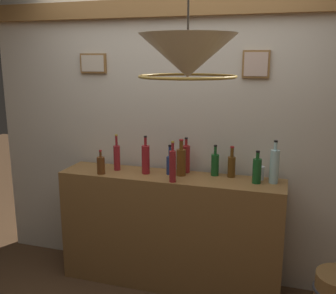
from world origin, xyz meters
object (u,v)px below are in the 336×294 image
(liquor_bottle_gin, at_px, (186,158))
(liquor_bottle_bourbon, at_px, (173,165))
(liquor_bottle_tequila, at_px, (146,159))
(liquor_bottle_rye, at_px, (170,164))
(liquor_bottle_vermouth, at_px, (257,170))
(liquor_bottle_sherry, at_px, (232,166))
(liquor_bottle_mezcal, at_px, (101,165))
(liquor_bottle_vodka, at_px, (117,157))
(liquor_bottle_rum, at_px, (274,166))
(liquor_bottle_scotch, at_px, (181,161))
(glass_tumbler_rocks, at_px, (260,173))
(pendant_lamp, at_px, (188,57))
(liquor_bottle_port, at_px, (215,164))

(liquor_bottle_gin, relative_size, liquor_bottle_bourbon, 0.92)
(liquor_bottle_tequila, distance_m, liquor_bottle_rye, 0.20)
(liquor_bottle_vermouth, distance_m, liquor_bottle_tequila, 0.89)
(liquor_bottle_sherry, relative_size, liquor_bottle_mezcal, 1.26)
(liquor_bottle_vodka, height_order, liquor_bottle_tequila, liquor_bottle_tequila)
(liquor_bottle_vermouth, height_order, liquor_bottle_rye, liquor_bottle_vermouth)
(liquor_bottle_vodka, bearing_deg, liquor_bottle_gin, 10.77)
(liquor_bottle_rum, bearing_deg, liquor_bottle_gin, 173.58)
(liquor_bottle_scotch, relative_size, liquor_bottle_rum, 0.90)
(liquor_bottle_sherry, xyz_separation_m, liquor_bottle_rum, (0.33, -0.06, 0.04))
(liquor_bottle_vodka, height_order, glass_tumbler_rocks, liquor_bottle_vodka)
(glass_tumbler_rocks, xyz_separation_m, pendant_lamp, (-0.36, -0.87, 0.88))
(liquor_bottle_sherry, relative_size, liquor_bottle_rye, 1.02)
(liquor_bottle_mezcal, xyz_separation_m, liquor_bottle_port, (0.90, 0.23, 0.02))
(liquor_bottle_scotch, relative_size, liquor_bottle_port, 1.18)
(liquor_bottle_bourbon, xyz_separation_m, liquor_bottle_tequila, (-0.28, 0.15, -0.01))
(liquor_bottle_scotch, xyz_separation_m, liquor_bottle_mezcal, (-0.64, -0.15, -0.04))
(liquor_bottle_scotch, relative_size, liquor_bottle_vermouth, 1.18)
(liquor_bottle_rye, bearing_deg, liquor_bottle_port, 12.05)
(liquor_bottle_vodka, bearing_deg, liquor_bottle_sherry, 5.14)
(liquor_bottle_sherry, distance_m, liquor_bottle_port, 0.13)
(liquor_bottle_vodka, distance_m, glass_tumbler_rocks, 1.18)
(liquor_bottle_rye, xyz_separation_m, pendant_lamp, (0.35, -0.80, 0.85))
(liquor_bottle_tequila, bearing_deg, liquor_bottle_gin, 23.12)
(liquor_bottle_bourbon, distance_m, liquor_bottle_port, 0.39)
(liquor_bottle_bourbon, bearing_deg, liquor_bottle_port, 43.40)
(liquor_bottle_sherry, bearing_deg, liquor_bottle_port, 177.99)
(liquor_bottle_gin, distance_m, liquor_bottle_sherry, 0.38)
(liquor_bottle_sherry, xyz_separation_m, liquor_bottle_tequila, (-0.69, -0.11, 0.03))
(liquor_bottle_sherry, height_order, liquor_bottle_rye, liquor_bottle_sherry)
(liquor_bottle_scotch, bearing_deg, glass_tumbler_rocks, 6.80)
(liquor_bottle_bourbon, distance_m, liquor_bottle_mezcal, 0.62)
(liquor_bottle_tequila, distance_m, liquor_bottle_rum, 1.02)
(liquor_bottle_gin, relative_size, liquor_bottle_sherry, 1.17)
(liquor_bottle_scotch, xyz_separation_m, liquor_bottle_port, (0.26, 0.08, -0.02))
(liquor_bottle_vodka, distance_m, liquor_bottle_sherry, 0.96)
(liquor_bottle_vodka, height_order, liquor_bottle_vermouth, liquor_bottle_vodka)
(liquor_bottle_vermouth, distance_m, liquor_bottle_rye, 0.70)
(liquor_bottle_gin, distance_m, liquor_bottle_port, 0.25)
(liquor_bottle_sherry, xyz_separation_m, pendant_lamp, (-0.14, -0.88, 0.84))
(liquor_bottle_vodka, bearing_deg, glass_tumbler_rocks, 4.12)
(liquor_bottle_mezcal, height_order, liquor_bottle_rum, liquor_bottle_rum)
(liquor_bottle_gin, distance_m, liquor_bottle_vermouth, 0.60)
(liquor_bottle_gin, distance_m, pendant_lamp, 1.24)
(liquor_bottle_bourbon, bearing_deg, pendant_lamp, -66.50)
(liquor_bottle_gin, distance_m, liquor_bottle_rye, 0.15)
(liquor_bottle_tequila, relative_size, liquor_bottle_rye, 1.28)
(liquor_bottle_scotch, xyz_separation_m, pendant_lamp, (0.25, -0.80, 0.82))
(liquor_bottle_scotch, xyz_separation_m, liquor_bottle_rum, (0.73, 0.02, 0.02))
(liquor_bottle_tequila, height_order, glass_tumbler_rocks, liquor_bottle_tequila)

